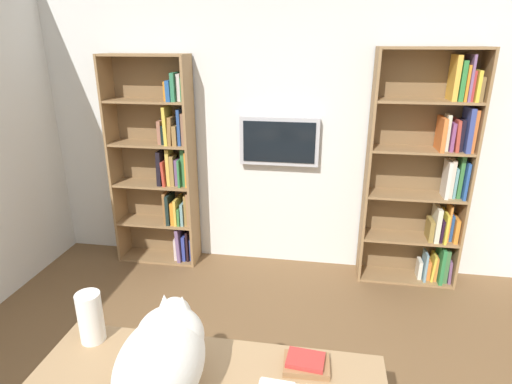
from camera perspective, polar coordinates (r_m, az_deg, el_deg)
The scene contains 7 objects.
wall_back at distance 3.83m, azimuth 3.47°, elevation 9.13°, with size 4.52×0.06×2.70m, color silver.
bookshelf_left at distance 3.84m, azimuth 22.50°, elevation 2.35°, with size 0.84×0.28×2.02m.
bookshelf_right at distance 4.02m, azimuth -12.49°, elevation 3.24°, with size 0.77×0.28×1.96m.
wall_mounted_tv at distance 3.78m, azimuth 3.17°, elevation 6.86°, with size 0.71×0.07×0.43m.
cat at distance 1.75m, azimuth -12.43°, elevation -20.76°, with size 0.32×0.61×0.34m.
paper_towel_roll at distance 2.11m, azimuth -21.54°, elevation -15.53°, with size 0.11×0.11×0.24m, color white.
desk_book_stack at distance 1.91m, azimuth 6.81°, elevation -22.07°, with size 0.20×0.15×0.05m.
Camera 1 is at (-0.38, 1.52, 2.06)m, focal length 29.47 mm.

